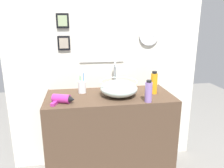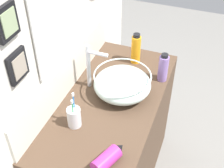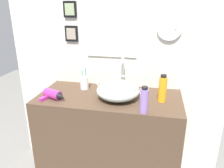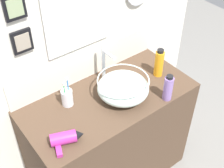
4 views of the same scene
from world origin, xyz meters
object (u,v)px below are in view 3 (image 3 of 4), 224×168
Objects in this scene: hair_drier at (54,95)px; toothbrush_cup at (84,83)px; shampoo_bottle at (144,100)px; spray_bottle at (163,89)px; glass_bowl_sink at (118,90)px; faucet at (122,71)px.

hair_drier is 0.97× the size of toothbrush_cup.
toothbrush_cup is 0.61m from shampoo_bottle.
spray_bottle is at bearing 59.87° from shampoo_bottle.
spray_bottle reaches higher than toothbrush_cup.
faucet is (0.00, 0.19, 0.09)m from glass_bowl_sink.
hair_drier is (-0.47, -0.10, -0.04)m from glass_bowl_sink.
faucet is 1.43× the size of hair_drier.
shampoo_bottle is (0.52, -0.33, 0.03)m from toothbrush_cup.
hair_drier is at bearing 173.13° from shampoo_bottle.
faucet is 0.33m from toothbrush_cup.
hair_drier is 0.68m from shampoo_bottle.
shampoo_bottle is (0.20, -0.18, 0.02)m from glass_bowl_sink.
toothbrush_cup reaches higher than glass_bowl_sink.
toothbrush_cup is at bearing 168.85° from spray_bottle.
faucet is 1.37× the size of spray_bottle.
spray_bottle is at bearing -11.15° from toothbrush_cup.
glass_bowl_sink is 0.21m from faucet.
shampoo_bottle reaches higher than glass_bowl_sink.
glass_bowl_sink is at bearing -25.21° from toothbrush_cup.
spray_bottle reaches higher than glass_bowl_sink.
glass_bowl_sink is at bearing 138.28° from shampoo_bottle.
hair_drier is at bearing -171.23° from spray_bottle.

